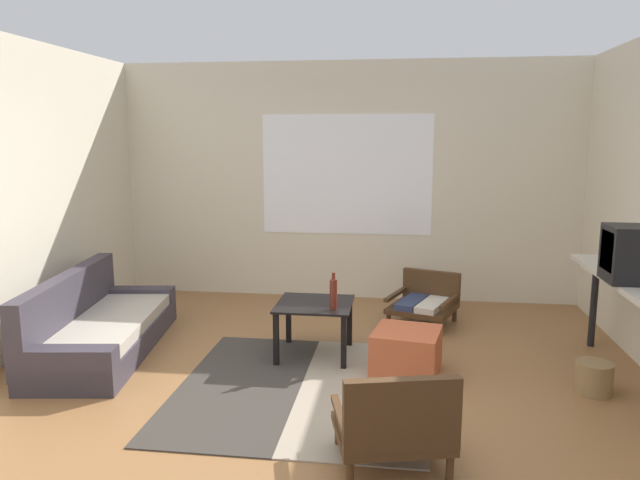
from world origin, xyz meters
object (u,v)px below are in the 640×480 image
coffee_table (314,313)px  clay_vase (622,256)px  armchair_by_window (425,300)px  wicker_basket (594,378)px  console_shelf (634,290)px  ottoman_orange (406,352)px  glass_bottle (333,294)px  couch (99,328)px  armchair_striped_foreground (395,424)px

coffee_table → clay_vase: clay_vase is taller
armchair_by_window → wicker_basket: armchair_by_window is taller
console_shelf → wicker_basket: 0.72m
ottoman_orange → clay_vase: size_ratio=1.75×
console_shelf → wicker_basket: bearing=-148.3°
coffee_table → glass_bottle: bearing=-42.0°
couch → armchair_by_window: size_ratio=2.61×
armchair_striped_foreground → wicker_basket: bearing=40.7°
couch → glass_bottle: bearing=-0.1°
couch → coffee_table: 1.90m
glass_bottle → console_shelf: bearing=-3.5°
armchair_by_window → clay_vase: clay_vase is taller
console_shelf → glass_bottle: bearing=176.5°
armchair_striped_foreground → clay_vase: (1.73, 1.72, 0.66)m
console_shelf → glass_bottle: 2.27m
glass_bottle → wicker_basket: (1.96, -0.32, -0.48)m
coffee_table → glass_bottle: (0.18, -0.16, 0.22)m
glass_bottle → couch: bearing=179.9°
coffee_table → wicker_basket: coffee_table is taller
armchair_by_window → armchair_striped_foreground: size_ratio=1.04×
armchair_striped_foreground → ottoman_orange: bearing=87.0°
coffee_table → armchair_by_window: armchair_by_window is taller
ottoman_orange → glass_bottle: bearing=169.0°
couch → coffee_table: size_ratio=3.17×
coffee_table → clay_vase: size_ratio=2.20×
armchair_by_window → coffee_table: bearing=-132.4°
clay_vase → wicker_basket: bearing=-121.5°
armchair_by_window → glass_bottle: glass_bottle is taller
couch → armchair_by_window: 3.11m
ottoman_orange → console_shelf: 1.75m
couch → glass_bottle: size_ratio=6.51×
ottoman_orange → glass_bottle: 0.74m
armchair_striped_foreground → wicker_basket: armchair_striped_foreground is taller
couch → glass_bottle: 2.10m
armchair_striped_foreground → ottoman_orange: size_ratio=1.47×
armchair_by_window → clay_vase: bearing=-36.1°
coffee_table → armchair_by_window: bearing=47.6°
couch → armchair_striped_foreground: couch is taller
clay_vase → armchair_striped_foreground: bearing=-135.3°
console_shelf → coffee_table: bearing=173.0°
armchair_striped_foreground → wicker_basket: (1.44, 1.23, -0.16)m
clay_vase → armchair_by_window: bearing=143.9°
couch → console_shelf: console_shelf is taller
clay_vase → ottoman_orange: bearing=-170.4°
armchair_by_window → console_shelf: size_ratio=0.41×
armchair_striped_foreground → console_shelf: size_ratio=0.40×
armchair_striped_foreground → armchair_by_window: bearing=84.5°
couch → console_shelf: 4.36m
armchair_by_window → glass_bottle: (-0.79, -1.23, 0.37)m
coffee_table → wicker_basket: size_ratio=2.36×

